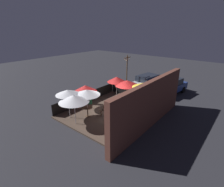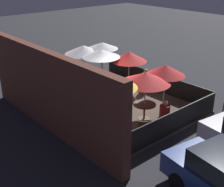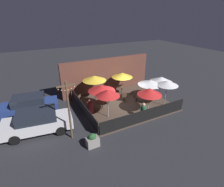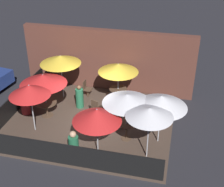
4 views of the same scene
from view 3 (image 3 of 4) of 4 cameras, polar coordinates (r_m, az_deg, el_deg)
The scene contains 27 objects.
ground_plane at distance 15.34m, azimuth 3.89°, elevation -3.66°, with size 60.00×60.00×0.00m, color #26262B.
patio_deck at distance 15.31m, azimuth 3.89°, elevation -3.46°, with size 7.49×6.18×0.12m.
building_wall at distance 17.34m, azimuth -1.63°, elevation 5.96°, with size 9.09×0.36×3.39m.
fence_front at distance 12.90m, azimuth 10.98°, elevation -7.02°, with size 7.29×0.05×0.95m.
fence_side_left at distance 13.71m, azimuth -9.46°, elevation -4.83°, with size 0.05×5.98×0.95m.
patio_umbrella_0 at distance 14.77m, azimuth 12.35°, elevation 3.59°, with size 2.01×2.01×2.17m.
patio_umbrella_1 at distance 13.50m, azimuth -3.38°, elevation 1.83°, with size 2.12×2.12×2.15m.
patio_umbrella_2 at distance 16.44m, azimuth 3.34°, elevation 6.08°, with size 1.96×1.96×2.12m.
patio_umbrella_3 at distance 15.02m, azimuth -5.80°, elevation 5.02°, with size 2.03×2.03×2.33m.
patio_umbrella_4 at distance 14.77m, azimuth 17.59°, elevation 3.29°, with size 1.78×1.78×2.24m.
patio_umbrella_5 at distance 12.45m, azimuth -1.34°, elevation 0.24°, with size 1.74×1.74×2.24m.
patio_umbrella_6 at distance 15.73m, azimuth 15.74°, elevation 4.41°, with size 2.09×2.09×2.18m.
patio_umbrella_7 at distance 13.48m, azimuth 12.24°, elevation 0.64°, with size 1.88×1.88×2.05m.
dining_table_0 at distance 15.31m, azimuth 11.89°, elevation -1.19°, with size 0.78×0.78×0.77m.
dining_table_1 at distance 14.08m, azimuth -3.24°, elevation -3.20°, with size 0.99×0.99×0.72m.
dining_table_2 at distance 16.90m, azimuth 3.23°, elevation 1.91°, with size 0.88×0.88×0.77m.
patio_chair_0 at distance 16.33m, azimuth -2.14°, elevation 0.64°, with size 0.43×0.43×0.91m.
patio_chair_1 at distance 15.44m, azimuth 7.81°, elevation -1.07°, with size 0.57×0.57×0.92m.
patio_chair_2 at distance 15.37m, azimuth 4.04°, elevation -0.87°, with size 0.52×0.52×0.96m.
patio_chair_3 at distance 14.91m, azimuth -10.16°, elevation -2.07°, with size 0.57×0.57×0.96m.
patron_0 at distance 15.46m, azimuth -0.64°, elevation -0.66°, with size 0.49×0.49×1.19m.
patron_1 at distance 13.70m, azimuth -7.13°, elevation -4.42°, with size 0.56×0.56×1.21m.
patron_2 at distance 13.26m, azimuth 10.13°, elevation -5.67°, with size 0.44×0.44×1.21m.
planter_box at distance 10.82m, azimuth -6.36°, elevation -15.05°, with size 0.74×0.52×0.89m.
light_post at distance 10.68m, azimuth -13.94°, elevation -4.75°, with size 1.10×0.12×3.87m.
parked_car_0 at distance 12.56m, azimuth -23.14°, elevation -8.38°, with size 4.58×2.29×1.62m.
parked_car_1 at distance 14.85m, azimuth -25.30°, elevation -3.54°, with size 4.34×2.28×1.62m.
Camera 3 is at (-7.11, -11.46, 7.31)m, focal length 28.00 mm.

